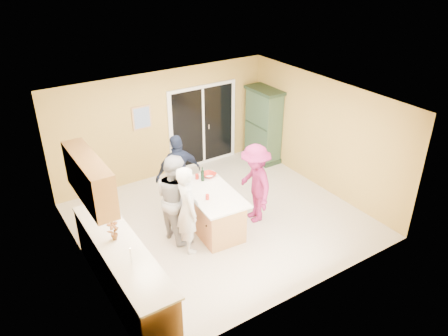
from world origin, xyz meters
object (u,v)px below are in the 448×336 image
woman_navy (179,174)px  woman_magenta (255,184)px  kitchen_island (212,212)px  woman_grey (176,198)px  green_hutch (263,126)px  woman_white (188,209)px

woman_navy → woman_magenta: size_ratio=1.03×
kitchen_island → woman_grey: bearing=171.0°
kitchen_island → green_hutch: (2.79, 2.00, 0.54)m
green_hutch → kitchen_island: bearing=-144.4°
woman_navy → woman_magenta: bearing=135.5°
woman_grey → kitchen_island: bearing=-109.5°
woman_white → woman_navy: woman_navy is taller
kitchen_island → woman_magenta: size_ratio=1.00×
woman_grey → green_hutch: bearing=-68.6°
kitchen_island → woman_grey: woman_grey is taller
woman_navy → woman_magenta: woman_navy is taller
woman_white → woman_navy: size_ratio=1.00×
woman_white → woman_grey: 0.45m
green_hutch → woman_navy: bearing=-161.6°
kitchen_island → woman_navy: size_ratio=0.98×
woman_white → woman_navy: bearing=-7.3°
woman_white → green_hutch: bearing=-43.3°
kitchen_island → woman_white: woman_white is taller
kitchen_island → woman_navy: woman_navy is taller
woman_grey → woman_magenta: (1.63, -0.33, -0.04)m
green_hutch → woman_white: 4.16m
green_hutch → woman_grey: bearing=-152.3°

